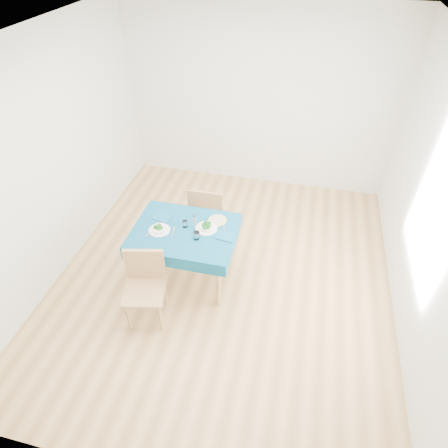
% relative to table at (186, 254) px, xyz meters
% --- Properties ---
extents(room_shell, '(4.02, 4.52, 2.73)m').
position_rel_table_xyz_m(room_shell, '(0.44, 0.10, 0.97)').
color(room_shell, '#A07542').
rests_on(room_shell, ground).
extents(table, '(1.14, 0.87, 0.76)m').
position_rel_table_xyz_m(table, '(0.00, 0.00, 0.00)').
color(table, navy).
rests_on(table, ground).
extents(chair_near, '(0.51, 0.54, 1.05)m').
position_rel_table_xyz_m(chair_near, '(-0.24, -0.68, 0.15)').
color(chair_near, '#9E774A').
rests_on(chair_near, ground).
extents(chair_far, '(0.46, 0.50, 1.12)m').
position_rel_table_xyz_m(chair_far, '(0.06, 0.85, 0.18)').
color(chair_far, '#9E774A').
rests_on(chair_far, ground).
extents(bowl_near, '(0.24, 0.24, 0.07)m').
position_rel_table_xyz_m(bowl_near, '(-0.27, -0.07, 0.42)').
color(bowl_near, white).
rests_on(bowl_near, table).
extents(bowl_far, '(0.25, 0.25, 0.08)m').
position_rel_table_xyz_m(bowl_far, '(0.24, 0.08, 0.42)').
color(bowl_far, white).
rests_on(bowl_far, table).
extents(fork_near, '(0.04, 0.17, 0.00)m').
position_rel_table_xyz_m(fork_near, '(-0.36, -0.12, 0.38)').
color(fork_near, silver).
rests_on(fork_near, table).
extents(knife_near, '(0.05, 0.19, 0.00)m').
position_rel_table_xyz_m(knife_near, '(-0.11, -0.06, 0.38)').
color(knife_near, silver).
rests_on(knife_near, table).
extents(fork_far, '(0.08, 0.18, 0.00)m').
position_rel_table_xyz_m(fork_far, '(0.07, 0.19, 0.38)').
color(fork_far, silver).
rests_on(fork_far, table).
extents(knife_far, '(0.07, 0.21, 0.00)m').
position_rel_table_xyz_m(knife_far, '(0.44, 0.09, 0.38)').
color(knife_far, silver).
rests_on(knife_far, table).
extents(napkin_near, '(0.23, 0.18, 0.01)m').
position_rel_table_xyz_m(napkin_near, '(-0.32, 0.15, 0.39)').
color(napkin_near, navy).
rests_on(napkin_near, table).
extents(napkin_far, '(0.23, 0.18, 0.01)m').
position_rel_table_xyz_m(napkin_far, '(0.48, -0.00, 0.39)').
color(napkin_far, navy).
rests_on(napkin_far, table).
extents(tumbler_center, '(0.06, 0.06, 0.08)m').
position_rel_table_xyz_m(tumbler_center, '(-0.01, 0.06, 0.42)').
color(tumbler_center, white).
rests_on(tumbler_center, table).
extents(tumbler_side, '(0.07, 0.07, 0.09)m').
position_rel_table_xyz_m(tumbler_side, '(0.18, -0.10, 0.42)').
color(tumbler_side, white).
rests_on(tumbler_side, table).
extents(side_plate, '(0.21, 0.21, 0.01)m').
position_rel_table_xyz_m(side_plate, '(0.32, 0.25, 0.38)').
color(side_plate, '#C6CF65').
rests_on(side_plate, table).
extents(bread_slice, '(0.14, 0.14, 0.02)m').
position_rel_table_xyz_m(bread_slice, '(0.32, 0.25, 0.40)').
color(bread_slice, beige).
rests_on(bread_slice, side_plate).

